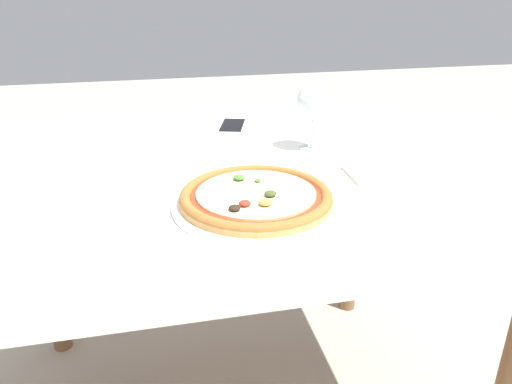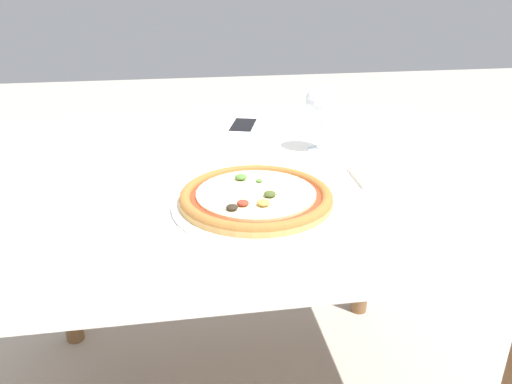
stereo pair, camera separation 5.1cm
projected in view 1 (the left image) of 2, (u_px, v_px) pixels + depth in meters
name	position (u px, v px, depth m)	size (l,w,h in m)	color
dining_table	(227.00, 205.00, 1.17)	(1.25, 1.03, 0.76)	brown
pizza_plate	(256.00, 198.00, 0.95)	(0.32, 0.32, 0.04)	white
fork	(55.00, 167.00, 1.14)	(0.06, 0.17, 0.00)	silver
wine_glass_far_left	(314.00, 103.00, 1.21)	(0.09, 0.09, 0.17)	silver
cell_phone	(232.00, 127.00, 1.42)	(0.11, 0.16, 0.01)	white
napkin_folded	(383.00, 172.00, 1.10)	(0.15, 0.12, 0.01)	silver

